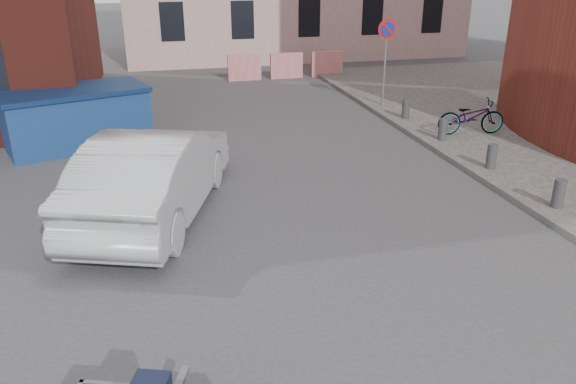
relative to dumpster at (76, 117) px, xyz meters
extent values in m
plane|color=#38383A|center=(3.09, -7.80, -0.74)|extent=(120.00, 120.00, 0.00)
cylinder|color=gray|center=(9.09, 1.70, 0.68)|extent=(0.07, 0.07, 2.60)
cylinder|color=red|center=(9.09, 1.68, 1.73)|extent=(0.60, 0.03, 0.60)
cylinder|color=navy|center=(9.09, 1.66, 1.73)|extent=(0.44, 0.03, 0.44)
cylinder|color=#3A3A3D|center=(9.09, -6.60, -0.34)|extent=(0.22, 0.22, 0.55)
cylinder|color=#3A3A3D|center=(9.09, -4.40, -0.34)|extent=(0.22, 0.22, 0.55)
cylinder|color=#3A3A3D|center=(9.09, -2.20, -0.34)|extent=(0.22, 0.22, 0.55)
cylinder|color=#3A3A3D|center=(9.09, 0.00, -0.34)|extent=(0.22, 0.22, 0.55)
cube|color=red|center=(5.59, 7.20, -0.24)|extent=(1.30, 0.18, 1.00)
cube|color=red|center=(7.29, 7.20, -0.24)|extent=(1.30, 0.18, 1.00)
cube|color=red|center=(8.99, 7.20, -0.24)|extent=(1.30, 0.18, 1.00)
cube|color=navy|center=(0.00, 0.00, -0.06)|extent=(3.74, 2.69, 1.35)
cube|color=navy|center=(0.00, 0.00, 0.67)|extent=(3.88, 2.84, 0.11)
imported|color=#B1B4B9|center=(1.80, -4.80, 0.09)|extent=(3.34, 5.30, 1.65)
imported|color=black|center=(10.06, -1.90, -0.15)|extent=(1.86, 0.87, 0.94)
camera|label=1|loc=(1.82, -14.72, 3.71)|focal=35.00mm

